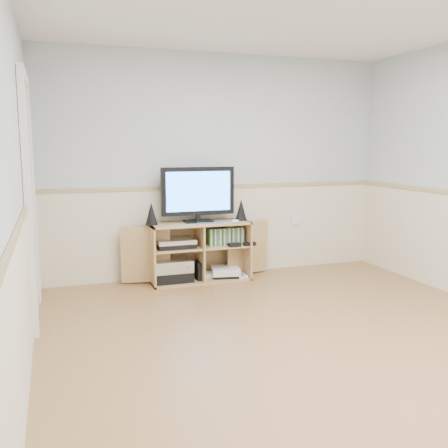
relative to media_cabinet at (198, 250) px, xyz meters
The scene contains 11 objects.
room 2.15m from the media_cabinet, 83.33° to the right, with size 4.04×4.54×2.54m.
media_cabinet is the anchor object (origin of this frame).
monitor 0.64m from the media_cabinet, 90.00° to the right, with size 0.82×0.18×0.60m.
speaker_left 0.69m from the media_cabinet, behind, with size 0.13×0.13×0.24m, color black.
speaker_right 0.66m from the media_cabinet, ahead, with size 0.13×0.13×0.24m, color black.
keyboard 0.39m from the media_cabinet, 63.24° to the right, with size 0.30×0.12×0.01m, color silver.
mouse 0.54m from the media_cabinet, 27.20° to the right, with size 0.10×0.06×0.04m, color white.
av_components 0.32m from the media_cabinet, behind, with size 0.51×0.31×0.47m.
game_consoles 0.39m from the media_cabinet, 12.67° to the right, with size 0.46×0.31×0.11m.
game_cases 0.34m from the media_cabinet, 13.54° to the right, with size 0.40×0.14×0.19m, color #3F8C3F.
wall_outlet 1.32m from the media_cabinet, ahead, with size 0.12×0.03×0.12m, color white.
Camera 1 is at (-1.79, -3.18, 1.49)m, focal length 40.00 mm.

